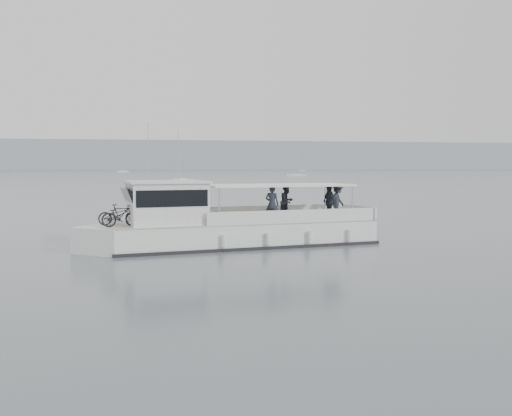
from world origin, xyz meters
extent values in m
plane|color=#545F63|center=(0.00, 0.00, 0.00)|extent=(1400.00, 1400.00, 0.00)
cube|color=#939EA8|center=(0.00, 560.00, 14.00)|extent=(1400.00, 90.00, 28.00)
cube|color=white|center=(-2.89, -2.05, 0.42)|extent=(11.52, 4.73, 1.21)
cube|color=white|center=(-8.41, -2.94, 0.42)|extent=(3.00, 3.00, 1.21)
cube|color=beige|center=(-2.89, -2.05, 1.03)|extent=(11.52, 4.73, 0.06)
cube|color=black|center=(-2.89, -2.05, 0.05)|extent=(11.73, 4.87, 0.17)
cube|color=white|center=(-1.46, -0.37, 1.31)|extent=(7.38, 1.28, 0.56)
cube|color=white|center=(-1.00, -3.20, 1.31)|extent=(7.38, 1.28, 0.56)
cube|color=white|center=(2.59, -1.17, 1.31)|extent=(0.57, 2.96, 0.56)
cube|color=white|center=(-6.20, -2.58, 1.87)|extent=(3.35, 2.96, 1.68)
cube|color=black|center=(-7.63, -2.81, 2.01)|extent=(0.89, 2.39, 1.08)
cube|color=black|center=(-6.20, -2.58, 2.15)|extent=(3.17, 2.97, 0.65)
cube|color=white|center=(-6.20, -2.58, 2.75)|extent=(3.56, 3.17, 0.09)
cube|color=white|center=(-1.41, -1.81, 2.56)|extent=(6.71, 3.77, 0.07)
cylinder|color=silver|center=(-4.15, -3.58, 1.80)|extent=(0.06, 0.06, 1.54)
cylinder|color=silver|center=(-4.57, -1.00, 1.80)|extent=(0.06, 0.06, 1.54)
cylinder|color=silver|center=(1.74, -2.63, 1.80)|extent=(0.06, 0.06, 1.54)
cylinder|color=silver|center=(1.33, -0.05, 1.80)|extent=(0.06, 0.06, 1.54)
cylinder|color=silver|center=(-6.89, -1.84, 3.96)|extent=(0.03, 0.03, 2.42)
cylinder|color=silver|center=(-5.73, -3.17, 3.78)|extent=(0.03, 0.03, 2.05)
cylinder|color=white|center=(-4.01, -3.89, 0.47)|extent=(0.26, 0.26, 0.47)
cylinder|color=white|center=(-2.17, -3.60, 0.47)|extent=(0.26, 0.26, 0.47)
cylinder|color=white|center=(-0.32, -3.30, 0.47)|extent=(0.26, 0.26, 0.47)
cylinder|color=white|center=(1.52, -3.00, 0.47)|extent=(0.26, 0.26, 0.47)
imported|color=black|center=(-8.10, -2.51, 1.45)|extent=(1.67, 0.81, 0.84)
imported|color=black|center=(-7.98, -3.25, 1.47)|extent=(1.52, 0.65, 0.89)
imported|color=#282C36|center=(-1.83, -2.73, 1.81)|extent=(0.68, 0.59, 1.57)
imported|color=#282C36|center=(-0.78, -1.05, 1.81)|extent=(0.96, 0.93, 1.57)
imported|color=#282C36|center=(0.89, -2.01, 1.81)|extent=(0.54, 0.97, 1.57)
imported|color=#282C36|center=(1.66, -0.94, 1.81)|extent=(1.11, 1.14, 1.57)
cube|color=white|center=(106.15, 384.00, 0.30)|extent=(5.73, 2.85, 0.75)
cube|color=white|center=(106.15, 384.00, 0.62)|extent=(2.20, 1.90, 0.45)
cube|color=white|center=(-21.26, 317.21, 0.30)|extent=(6.84, 5.53, 0.75)
cube|color=white|center=(-21.26, 317.21, 0.62)|extent=(3.02, 2.88, 0.45)
cylinder|color=silver|center=(-21.26, 317.21, 4.32)|extent=(0.08, 0.08, 7.44)
cube|color=white|center=(-0.06, 94.92, 0.30)|extent=(5.64, 4.46, 0.75)
cube|color=white|center=(-0.06, 94.92, 0.62)|extent=(2.47, 2.35, 0.45)
cylinder|color=silver|center=(-0.06, 94.92, 3.65)|extent=(0.08, 0.08, 6.10)
cube|color=white|center=(43.64, 164.32, 0.30)|extent=(7.00, 3.62, 0.75)
cube|color=white|center=(43.64, 164.32, 0.62)|extent=(2.71, 2.36, 0.45)
cylinder|color=silver|center=(43.64, 164.32, 4.28)|extent=(0.08, 0.08, 7.36)
camera|label=1|loc=(-6.94, -25.94, 3.38)|focal=40.00mm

